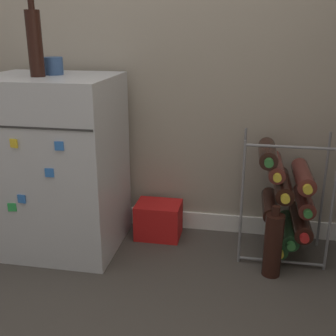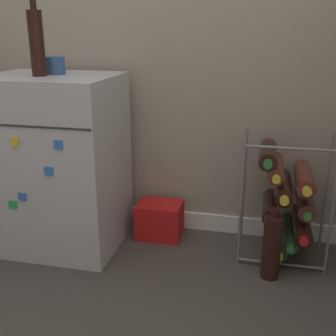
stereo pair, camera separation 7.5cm
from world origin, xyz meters
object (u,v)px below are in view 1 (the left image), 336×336
Objects in this scene: fridge_top_cup at (54,66)px; loose_bottle_floor at (273,245)px; mini_fridge at (56,164)px; fridge_top_bottle at (35,43)px; soda_box at (159,220)px; wine_rack at (286,199)px.

loose_bottle_floor is at bearing -8.17° from fridge_top_cup.
fridge_top_cup reaches higher than mini_fridge.
fridge_top_cup is 0.27× the size of fridge_top_bottle.
mini_fridge is at bearing 174.13° from loose_bottle_floor.
loose_bottle_floor reaches higher than soda_box.
mini_fridge is 9.90× the size of fridge_top_cup.
fridge_top_bottle reaches higher than soda_box.
wine_rack is 1.19m from fridge_top_cup.
fridge_top_bottle reaches higher than fridge_top_cup.
fridge_top_bottle is (-0.48, -0.20, 0.86)m from soda_box.
wine_rack is at bearing 73.55° from loose_bottle_floor.
fridge_top_bottle is at bearing -173.34° from wine_rack.
fridge_top_cup is 1.22m from loose_bottle_floor.
mini_fridge is 3.67× the size of soda_box.
mini_fridge is 0.57m from soda_box.
fridge_top_cup reaches higher than soda_box.
fridge_top_cup is 0.13m from fridge_top_bottle.
loose_bottle_floor is at bearing -106.45° from wine_rack.
wine_rack is 1.28m from fridge_top_bottle.
mini_fridge is 0.55m from fridge_top_bottle.
mini_fridge is 1.07m from wine_rack.
wine_rack reaches higher than loose_bottle_floor.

